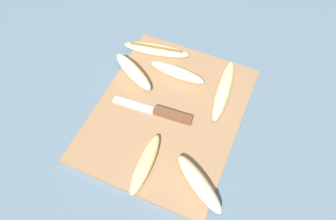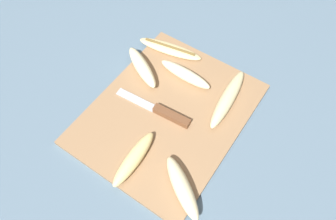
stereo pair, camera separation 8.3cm
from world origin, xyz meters
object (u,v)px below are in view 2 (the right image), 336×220
Objects in this scene: banana_pale_long at (142,67)px; banana_golden_short at (134,159)px; knife at (165,113)px; banana_soft_right at (228,98)px; banana_ripe_center at (170,49)px; banana_bright_far at (185,74)px; banana_cream_curved at (182,187)px.

banana_golden_short is at bearing -147.32° from banana_pale_long.
banana_soft_right reaches higher than knife.
banana_soft_right reaches higher than banana_ripe_center.
banana_ripe_center is at bearing -10.28° from banana_pale_long.
banana_soft_right is 1.32× the size of banana_pale_long.
banana_ripe_center is (0.33, 0.13, -0.01)m from banana_golden_short.
banana_golden_short is 0.36m from banana_ripe_center.
banana_bright_far reaches higher than banana_ripe_center.
banana_golden_short is at bearing -178.97° from knife.
banana_soft_right reaches higher than banana_golden_short.
banana_soft_right is at bearing -92.46° from banana_bright_far.
banana_bright_far is 1.06× the size of banana_cream_curved.
knife is 1.40× the size of banana_pale_long.
banana_ripe_center is 1.28× the size of banana_pale_long.
banana_ripe_center is at bearing 20.70° from banana_golden_short.
banana_pale_long is (-0.11, 0.02, 0.01)m from banana_ripe_center.
banana_pale_long is (0.08, 0.13, 0.01)m from knife.
banana_golden_short reaches higher than banana_ripe_center.
banana_ripe_center is at bearing 56.82° from banana_bright_far.
knife is 1.36× the size of banana_bright_far.
banana_bright_far is 0.81× the size of banana_ripe_center.
banana_soft_right is 1.04× the size of banana_ripe_center.
banana_ripe_center is at bearing 27.04° from knife.
banana_bright_far is 0.11m from banana_ripe_center.
knife is 1.06× the size of banana_soft_right.
banana_golden_short and banana_bright_far have the same top height.
banana_soft_right is 0.25m from banana_pale_long.
knife is 1.10× the size of banana_ripe_center.
banana_pale_long reaches higher than banana_bright_far.
banana_bright_far is (0.28, 0.04, -0.00)m from banana_golden_short.
banana_golden_short is 1.03× the size of banana_pale_long.
banana_pale_long is (-0.04, 0.24, 0.00)m from banana_soft_right.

